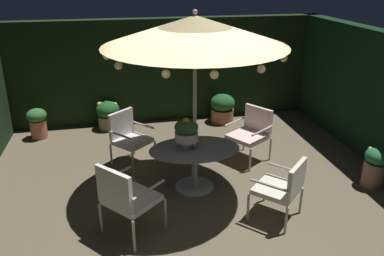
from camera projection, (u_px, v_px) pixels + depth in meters
name	position (u px, v px, depth m)	size (l,w,h in m)	color
ground_plane	(198.00, 202.00, 5.73)	(7.17, 7.43, 0.02)	brown
hedge_backdrop_rear	(164.00, 70.00, 8.51)	(7.17, 0.30, 2.26)	black
patio_dining_table	(195.00, 158.00, 5.88)	(1.40, 0.96, 0.70)	#B3B0AA
patio_umbrella	(195.00, 31.00, 5.13)	(2.57, 2.57, 2.73)	#BBB0A6
centerpiece_planter	(186.00, 131.00, 5.70)	(0.36, 0.36, 0.49)	beige
patio_chair_north	(128.00, 135.00, 6.67)	(0.81, 0.81, 0.94)	#B9B6A7
patio_chair_northeast	(126.00, 196.00, 4.78)	(0.87, 0.87, 1.03)	#B6B4A7
patio_chair_east	(283.00, 186.00, 5.13)	(0.82, 0.82, 0.91)	#B7AEA4
patio_chair_southeast	(251.00, 130.00, 6.82)	(0.87, 0.86, 0.95)	#B7B0A4
potted_plant_right_near	(222.00, 108.00, 8.58)	(0.55, 0.55, 0.64)	#A56B45
potted_plant_left_near	(108.00, 114.00, 8.21)	(0.50, 0.50, 0.61)	#8C7250
potted_plant_back_right	(38.00, 122.00, 7.74)	(0.40, 0.40, 0.63)	#AB624E
potted_plant_back_center	(376.00, 166.00, 6.02)	(0.39, 0.38, 0.66)	#81614E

